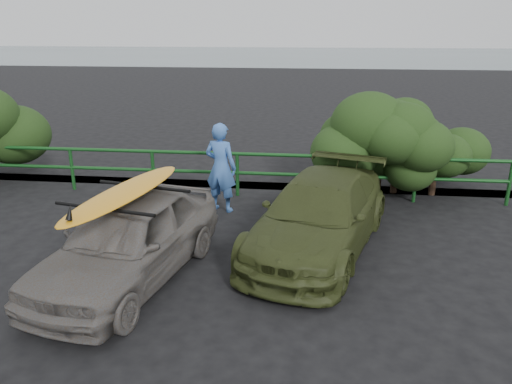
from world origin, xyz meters
TOP-DOWN VIEW (x-y plane):
  - ground at (0.00, 0.00)m, footprint 80.00×80.00m
  - ocean at (0.00, 60.00)m, footprint 200.00×200.00m
  - guardrail at (0.00, 5.00)m, footprint 14.00×0.08m
  - shrub_left at (-4.80, 5.40)m, footprint 3.20×2.40m
  - shrub_right at (5.00, 5.50)m, footprint 3.20×2.40m
  - sedan at (-0.06, 0.84)m, footprint 2.37×4.17m
  - olive_vehicle at (2.86, 2.30)m, footprint 2.99×4.73m
  - man at (0.80, 4.01)m, footprint 0.80×0.64m
  - roof_rack at (-0.06, 0.84)m, footprint 1.81×1.44m
  - surfboard at (-0.06, 0.84)m, footprint 1.23×3.05m

SIDE VIEW (x-z plane):
  - ground at x=0.00m, z-range 0.00..0.00m
  - ocean at x=0.00m, z-range 0.00..0.00m
  - guardrail at x=0.00m, z-range 0.00..1.04m
  - olive_vehicle at x=2.86m, z-range 0.00..1.28m
  - sedan at x=-0.06m, z-range 0.00..1.34m
  - man at x=0.80m, z-range 0.00..1.90m
  - shrub_right at x=5.00m, z-range 0.00..2.18m
  - shrub_left at x=-4.80m, z-range 0.00..2.43m
  - roof_rack at x=-0.06m, z-range 1.34..1.39m
  - surfboard at x=-0.06m, z-range 1.39..1.48m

